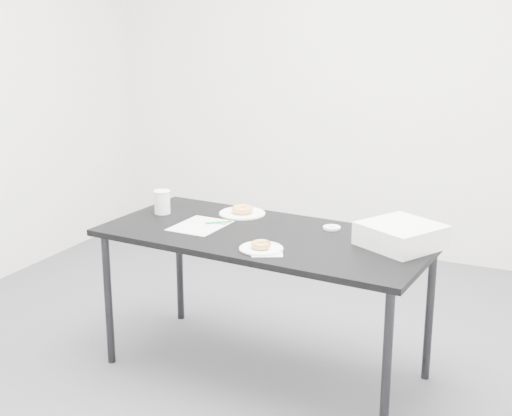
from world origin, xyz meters
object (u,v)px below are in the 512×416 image
at_px(coffee_cup, 162,202).
at_px(bakery_box, 401,235).
at_px(table, 265,244).
at_px(plate_far, 242,213).
at_px(plate_near, 261,249).
at_px(pen, 218,222).
at_px(donut_far, 242,209).
at_px(donut_near, 261,245).
at_px(scorecard, 200,226).

bearing_deg(coffee_cup, bakery_box, -0.33).
height_order(table, plate_far, plate_far).
xyz_separation_m(plate_near, bakery_box, (0.57, 0.32, 0.05)).
bearing_deg(table, plate_near, -66.29).
height_order(pen, donut_far, donut_far).
relative_size(donut_far, bakery_box, 0.36).
xyz_separation_m(plate_far, coffee_cup, (-0.40, -0.17, 0.06)).
height_order(donut_far, coffee_cup, coffee_cup).
height_order(pen, donut_near, donut_near).
distance_m(scorecard, coffee_cup, 0.33).
bearing_deg(donut_near, plate_near, 0.00).
bearing_deg(donut_near, table, 109.52).
bearing_deg(donut_far, bakery_box, -10.99).
distance_m(plate_far, coffee_cup, 0.43).
distance_m(table, plate_near, 0.25).
bearing_deg(bakery_box, scorecard, -144.84).
bearing_deg(coffee_cup, table, -8.47).
bearing_deg(plate_far, coffee_cup, -157.01).
distance_m(scorecard, plate_far, 0.30).
xyz_separation_m(scorecard, bakery_box, (1.00, 0.11, 0.05)).
bearing_deg(coffee_cup, donut_near, -24.04).
xyz_separation_m(scorecard, donut_near, (0.44, -0.21, 0.02)).
bearing_deg(donut_near, pen, 142.44).
height_order(scorecard, plate_near, plate_near).
distance_m(pen, plate_far, 0.21).
distance_m(plate_near, donut_near, 0.02).
xyz_separation_m(table, bakery_box, (0.65, 0.09, 0.11)).
xyz_separation_m(donut_near, donut_far, (-0.34, 0.50, 0.00)).
distance_m(table, pen, 0.30).
xyz_separation_m(plate_near, coffee_cup, (-0.73, 0.33, 0.06)).
distance_m(table, donut_near, 0.26).
xyz_separation_m(donut_near, coffee_cup, (-0.73, 0.33, 0.04)).
distance_m(plate_near, bakery_box, 0.65).
relative_size(plate_near, donut_far, 1.74).
height_order(plate_near, donut_far, donut_far).
distance_m(scorecard, pen, 0.10).
relative_size(donut_near, bakery_box, 0.30).
bearing_deg(pen, plate_far, 40.87).
bearing_deg(scorecard, plate_near, -22.78).
distance_m(scorecard, bakery_box, 1.01).
bearing_deg(scorecard, donut_far, 73.75).
bearing_deg(donut_near, bakery_box, 29.47).
bearing_deg(pen, plate_near, -77.67).
height_order(table, donut_far, donut_far).
distance_m(donut_near, bakery_box, 0.65).
bearing_deg(table, coffee_cup, 175.73).
xyz_separation_m(table, plate_near, (0.08, -0.23, 0.06)).
height_order(donut_near, plate_far, donut_near).
relative_size(coffee_cup, bakery_box, 0.40).
xyz_separation_m(pen, donut_near, (0.37, -0.29, 0.02)).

